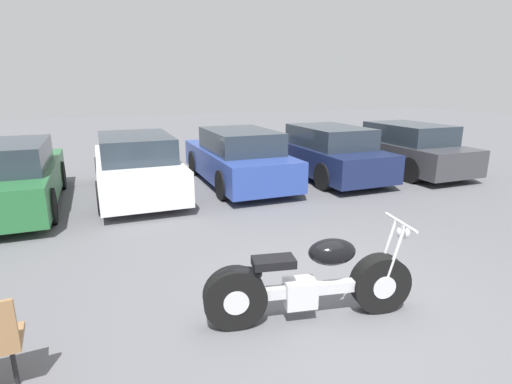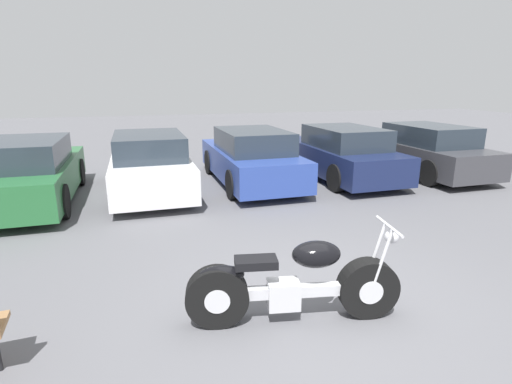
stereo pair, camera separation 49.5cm
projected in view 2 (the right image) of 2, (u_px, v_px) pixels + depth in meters
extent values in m
plane|color=slate|center=(316.00, 306.00, 4.61)|extent=(60.00, 60.00, 0.00)
cylinder|color=black|center=(368.00, 288.00, 4.35)|extent=(0.69, 0.32, 0.66)
cylinder|color=silver|center=(368.00, 288.00, 4.35)|extent=(0.30, 0.26, 0.26)
cylinder|color=black|center=(217.00, 297.00, 4.17)|extent=(0.69, 0.32, 0.66)
cylinder|color=silver|center=(217.00, 297.00, 4.17)|extent=(0.30, 0.26, 0.26)
cube|color=silver|center=(294.00, 291.00, 4.26)|extent=(1.25, 0.34, 0.12)
cube|color=silver|center=(283.00, 294.00, 4.25)|extent=(0.38, 0.30, 0.30)
ellipsoid|color=black|center=(316.00, 254.00, 4.17)|extent=(0.57, 0.42, 0.28)
cube|color=black|center=(256.00, 262.00, 4.12)|extent=(0.48, 0.32, 0.09)
ellipsoid|color=black|center=(221.00, 275.00, 4.11)|extent=(0.51, 0.28, 0.20)
cylinder|color=silver|center=(382.00, 261.00, 4.18)|extent=(0.22, 0.07, 0.72)
cylinder|color=silver|center=(375.00, 254.00, 4.35)|extent=(0.22, 0.07, 0.72)
cylinder|color=silver|center=(389.00, 226.00, 4.18)|extent=(0.14, 0.62, 0.03)
sphere|color=silver|center=(392.00, 237.00, 4.22)|extent=(0.15, 0.15, 0.15)
cylinder|color=silver|center=(261.00, 297.00, 4.39)|extent=(1.24, 0.31, 0.08)
cube|color=#286B38|center=(31.00, 179.00, 8.51)|extent=(1.71, 4.41, 0.69)
cube|color=#28333D|center=(23.00, 153.00, 8.10)|extent=(1.50, 2.29, 0.52)
cylinder|color=black|center=(8.00, 176.00, 9.59)|extent=(0.20, 0.67, 0.67)
cylinder|color=black|center=(79.00, 172.00, 10.04)|extent=(0.20, 0.67, 0.67)
cylinder|color=black|center=(62.00, 202.00, 7.52)|extent=(0.20, 0.67, 0.67)
cube|color=white|center=(150.00, 169.00, 9.47)|extent=(1.71, 4.41, 0.69)
cube|color=#28333D|center=(149.00, 145.00, 9.07)|extent=(1.50, 2.29, 0.52)
cylinder|color=black|center=(117.00, 168.00, 10.56)|extent=(0.20, 0.67, 0.67)
cylinder|color=black|center=(178.00, 164.00, 11.01)|extent=(0.20, 0.67, 0.67)
cylinder|color=black|center=(113.00, 194.00, 8.04)|extent=(0.20, 0.67, 0.67)
cylinder|color=black|center=(192.00, 188.00, 8.49)|extent=(0.20, 0.67, 0.67)
cube|color=#2D479E|center=(250.00, 163.00, 10.24)|extent=(1.71, 4.41, 0.69)
cube|color=#28333D|center=(253.00, 140.00, 9.83)|extent=(1.50, 2.29, 0.52)
cylinder|color=black|center=(210.00, 162.00, 11.32)|extent=(0.20, 0.67, 0.67)
cylinder|color=black|center=(263.00, 159.00, 11.77)|extent=(0.20, 0.67, 0.67)
cylinder|color=black|center=(233.00, 185.00, 8.80)|extent=(0.20, 0.67, 0.67)
cylinder|color=black|center=(299.00, 180.00, 9.25)|extent=(0.20, 0.67, 0.67)
cube|color=#19234C|center=(339.00, 158.00, 10.84)|extent=(1.71, 4.41, 0.69)
cube|color=#28333D|center=(345.00, 137.00, 10.43)|extent=(1.50, 2.29, 0.52)
cylinder|color=black|center=(293.00, 158.00, 11.92)|extent=(0.20, 0.67, 0.67)
cylinder|color=black|center=(340.00, 155.00, 12.37)|extent=(0.20, 0.67, 0.67)
cylinder|color=black|center=(336.00, 178.00, 9.40)|extent=(0.20, 0.67, 0.67)
cylinder|color=black|center=(394.00, 174.00, 9.85)|extent=(0.20, 0.67, 0.67)
cube|color=#3D3D42|center=(421.00, 155.00, 11.36)|extent=(1.71, 4.41, 0.69)
cube|color=#28333D|center=(430.00, 135.00, 10.95)|extent=(1.50, 2.29, 0.52)
cylinder|color=black|center=(369.00, 155.00, 12.44)|extent=(0.20, 0.67, 0.67)
cylinder|color=black|center=(412.00, 152.00, 12.89)|extent=(0.20, 0.67, 0.67)
cylinder|color=black|center=(430.00, 173.00, 9.92)|extent=(0.20, 0.67, 0.67)
cylinder|color=black|center=(481.00, 169.00, 10.37)|extent=(0.20, 0.67, 0.67)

